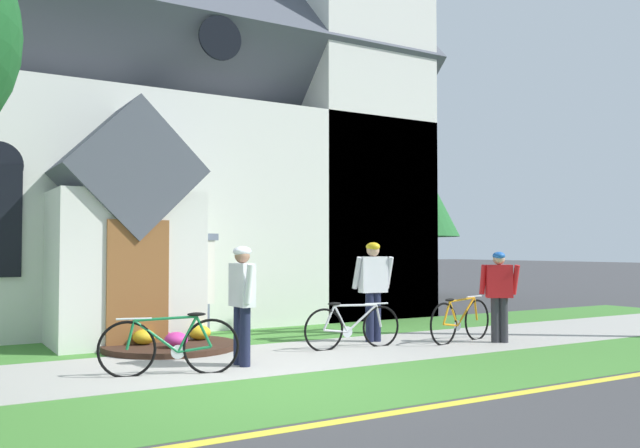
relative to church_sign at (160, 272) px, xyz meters
The scene contains 15 objects.
ground 1.23m from the church_sign, 26.70° to the left, with size 140.00×140.00×0.00m, color #3D3D3F.
sidewalk_slab 2.94m from the church_sign, 53.91° to the right, with size 32.00×2.63×0.01m, color #A8A59E.
grass_verge 4.97m from the church_sign, 70.93° to the right, with size 32.00×2.15×0.01m, color #427F33.
church_lawn 2.00m from the church_sign, ahead, with size 24.00×2.11×0.01m, color #427F33.
curb_paint_stripe 6.11m from the church_sign, 74.76° to the right, with size 28.00×0.16×0.01m, color yellow.
church_building 6.95m from the church_sign, 71.20° to the left, with size 11.85×11.54×12.49m.
church_sign is the anchor object (origin of this frame).
flower_bed 1.27m from the church_sign, 89.59° to the right, with size 2.15×2.15×0.34m.
bicycle_orange 5.24m from the church_sign, 27.10° to the right, with size 1.70×0.41×0.81m.
bicycle_silver 2.94m from the church_sign, 104.64° to the right, with size 1.72×0.56×0.82m.
bicycle_yellow 3.38m from the church_sign, 38.11° to the right, with size 1.76×0.17×0.79m.
cyclist_in_green_jersey 3.67m from the church_sign, 24.93° to the right, with size 0.66×0.39×1.74m.
cyclist_in_orange_jersey 2.61m from the church_sign, 82.02° to the right, with size 0.27×0.77×1.66m.
cyclist_in_white_jersey 5.84m from the church_sign, 28.22° to the right, with size 0.50×0.53×1.58m.
roadside_conifer 13.15m from the church_sign, 34.17° to the left, with size 4.16×4.16×6.23m.
Camera 1 is at (-3.53, -7.15, 1.63)m, focal length 37.52 mm.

